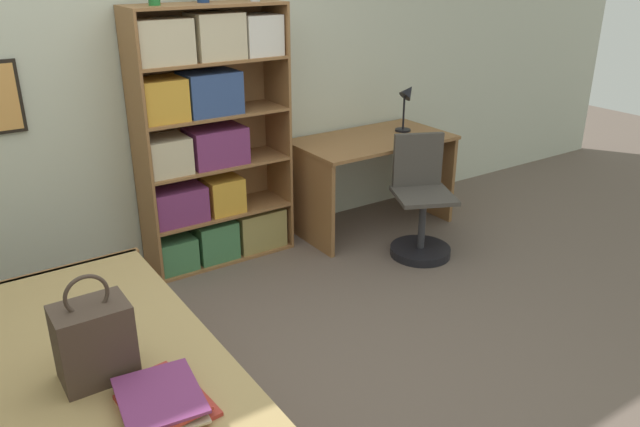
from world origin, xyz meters
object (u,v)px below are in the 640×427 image
object	(u,v)px
bed	(111,399)
desk	(372,165)
bookcase	(207,142)
desk_chair	(420,217)
book_stack_on_bed	(163,400)
desk_lamp	(407,99)
handbag	(94,341)

from	to	relation	value
bed	desk	bearing A→B (deg)	27.55
bookcase	desk_chair	xyz separation A→B (m)	(1.26, -0.74, -0.57)
bed	desk_chair	size ratio (longest dim) A/B	2.27
desk	book_stack_on_bed	bearing A→B (deg)	-143.62
bed	desk_chair	bearing A→B (deg)	15.65
desk	desk_lamp	world-z (taller)	desk_lamp
desk_lamp	bed	bearing A→B (deg)	-155.05
bed	handbag	world-z (taller)	handbag
book_stack_on_bed	desk_lamp	xyz separation A→B (m)	(2.66, 1.73, 0.48)
desk	bed	bearing A→B (deg)	-152.45
bed	bookcase	xyz separation A→B (m)	(1.13, 1.41, 0.63)
desk	desk_lamp	size ratio (longest dim) A/B	3.15
bed	book_stack_on_bed	xyz separation A→B (m)	(0.09, -0.45, 0.26)
bed	desk_lamp	distance (m)	3.13
bookcase	book_stack_on_bed	bearing A→B (deg)	-119.20
handbag	desk_lamp	distance (m)	3.16
handbag	bed	bearing A→B (deg)	67.42
handbag	desk_chair	distance (m)	2.59
handbag	bookcase	size ratio (longest dim) A/B	0.26
desk_chair	bed	bearing A→B (deg)	-164.35
desk	desk_lamp	distance (m)	0.58
desk_lamp	desk_chair	bearing A→B (deg)	-120.70
bed	desk_lamp	world-z (taller)	desk_lamp
bed	book_stack_on_bed	distance (m)	0.53
book_stack_on_bed	desk	distance (m)	2.87
bookcase	desk	world-z (taller)	bookcase
bookcase	desk_lamp	world-z (taller)	bookcase
book_stack_on_bed	desk	world-z (taller)	desk
book_stack_on_bed	desk_chair	bearing A→B (deg)	25.95
handbag	book_stack_on_bed	size ratio (longest dim) A/B	1.15
book_stack_on_bed	bookcase	bearing A→B (deg)	60.80
handbag	bookcase	world-z (taller)	bookcase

